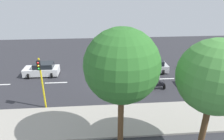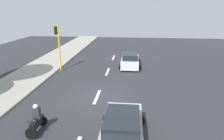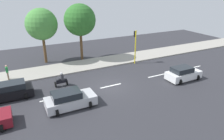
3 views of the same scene
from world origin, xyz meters
The scene contains 9 objects.
ground_plane centered at (0.00, 0.00, -0.05)m, with size 40.00×60.00×0.10m, color #2D2D33.
sidewalk centered at (7.00, 0.00, 0.07)m, with size 4.00×60.00×0.15m, color #9E998E.
lane_stripe_far_north centered at (0.00, -12.00, 0.01)m, with size 0.20×2.40×0.01m, color white.
lane_stripe_north centered at (0.00, -6.00, 0.01)m, with size 0.20×2.40×0.01m, color white.
lane_stripe_mid centered at (0.00, 0.00, 0.01)m, with size 0.20×2.40×0.01m, color white.
car_silver centered at (-2.08, 4.95, 0.71)m, with size 2.30×4.23×1.52m.
car_white centered at (-2.16, -7.90, 0.71)m, with size 2.21×3.92×1.52m.
motorcycle centered at (2.31, 4.60, 0.64)m, with size 0.60×1.30×1.53m.
traffic_light_corner centered at (4.85, -6.00, 2.93)m, with size 0.49×0.24×4.50m.
Camera 2 is at (-2.50, 13.54, 6.21)m, focal length 33.49 mm.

